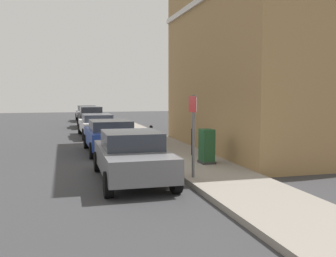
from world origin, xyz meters
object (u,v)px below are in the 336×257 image
at_px(car_silver, 87,113).
at_px(bollard_far_kerb, 151,137).
at_px(utility_cabinet, 207,148).
at_px(car_white, 97,124).
at_px(bollard_near_cabinet, 193,141).
at_px(car_blue, 110,135).
at_px(car_grey, 132,155).
at_px(car_black, 91,117).
at_px(street_sign, 193,124).

distance_m(car_silver, bollard_far_kerb, 19.86).
height_order(utility_cabinet, bollard_far_kerb, utility_cabinet).
relative_size(car_white, bollard_near_cabinet, 4.34).
xyz_separation_m(car_blue, car_white, (-0.03, 6.22, -0.03)).
bearing_deg(car_silver, bollard_far_kerb, -176.69).
height_order(car_grey, car_black, car_black).
bearing_deg(street_sign, utility_cabinet, 59.20).
bearing_deg(utility_cabinet, car_black, 99.09).
bearing_deg(bollard_near_cabinet, car_black, 100.49).
relative_size(car_silver, bollard_near_cabinet, 3.87).
bearing_deg(car_white, street_sign, -173.96).
relative_size(bollard_near_cabinet, street_sign, 0.45).
height_order(car_grey, utility_cabinet, car_grey).
relative_size(car_white, car_silver, 1.12).
bearing_deg(bollard_near_cabinet, car_silver, 97.15).
bearing_deg(street_sign, car_grey, 158.58).
height_order(car_grey, bollard_far_kerb, car_grey).
bearing_deg(bollard_far_kerb, car_grey, -109.14).
bearing_deg(utility_cabinet, car_grey, -154.88).
bearing_deg(utility_cabinet, car_silver, 96.38).
bearing_deg(car_grey, utility_cabinet, -64.46).
bearing_deg(car_white, car_blue, 178.80).
distance_m(car_black, bollard_near_cabinet, 15.25).
bearing_deg(car_silver, car_blue, 178.68).
xyz_separation_m(bollard_near_cabinet, street_sign, (-1.25, -3.67, 0.96)).
xyz_separation_m(car_grey, street_sign, (1.62, -0.64, 0.93)).
bearing_deg(car_silver, utility_cabinet, -174.47).
bearing_deg(street_sign, bollard_near_cabinet, 71.11).
bearing_deg(car_white, car_silver, -2.30).
bearing_deg(car_blue, utility_cabinet, -147.54).
relative_size(car_silver, street_sign, 1.75).
height_order(car_silver, street_sign, street_sign).
xyz_separation_m(car_black, street_sign, (1.52, -18.66, 0.88)).
xyz_separation_m(bollard_near_cabinet, bollard_far_kerb, (-1.25, 1.64, 0.00)).
height_order(car_grey, car_silver, car_grey).
xyz_separation_m(car_blue, utility_cabinet, (2.75, -4.15, -0.05)).
bearing_deg(car_grey, bollard_near_cabinet, -43.06).
xyz_separation_m(car_silver, bollard_far_kerb, (1.44, -19.81, -0.02)).
relative_size(utility_cabinet, street_sign, 0.50).
height_order(car_black, car_silver, car_black).
bearing_deg(car_black, bollard_far_kerb, -174.28).
xyz_separation_m(utility_cabinet, bollard_near_cabinet, (0.10, 1.73, 0.02)).
relative_size(car_grey, street_sign, 1.89).
relative_size(car_silver, bollard_far_kerb, 3.87).
bearing_deg(car_grey, car_black, 0.11).
xyz_separation_m(car_silver, utility_cabinet, (2.59, -23.18, -0.05)).
relative_size(bollard_near_cabinet, bollard_far_kerb, 1.00).
xyz_separation_m(car_grey, car_white, (-0.00, 11.67, -0.03)).
distance_m(car_silver, bollard_near_cabinet, 21.61).
relative_size(car_grey, car_white, 0.96).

